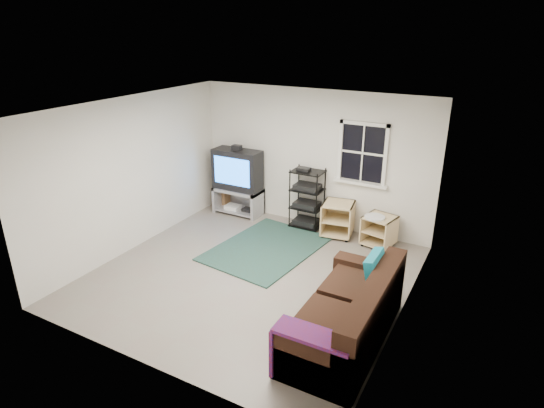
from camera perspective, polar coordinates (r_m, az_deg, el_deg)
The scene contains 8 objects.
room at distance 8.20m, azimuth 11.26°, elevation 5.79°, with size 4.60×4.62×4.60m.
tv_unit at distance 9.20m, azimuth -4.30°, elevation 3.45°, with size 0.98×0.49×1.45m.
av_rack at distance 8.64m, azimuth 4.40°, elevation 0.21°, with size 0.59×0.43×1.17m.
side_table_left at distance 8.45m, azimuth 8.31°, elevation -1.68°, with size 0.63×0.63×0.64m.
side_table_right at distance 8.20m, azimuth 13.35°, elevation -2.99°, with size 0.59×0.59×0.58m.
sofa at distance 5.78m, azimuth 9.49°, elevation -13.79°, with size 0.94×2.11×0.97m.
shag_rug at distance 7.97m, azimuth -0.71°, elevation -5.56°, with size 1.53×2.10×0.02m, color black.
paper_bag at distance 9.73m, azimuth -6.19°, elevation 0.68°, with size 0.27×0.18×0.39m, color brown.
Camera 1 is at (3.25, -5.29, 3.67)m, focal length 30.00 mm.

